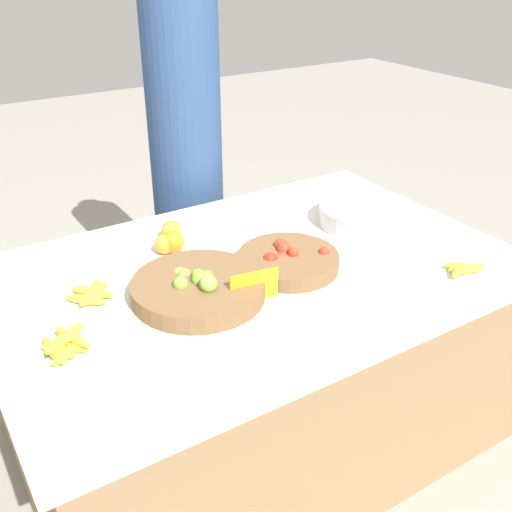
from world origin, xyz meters
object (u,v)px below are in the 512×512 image
(tomato_basket, at_px, (288,260))
(metal_bowl, at_px, (367,215))
(vendor_person, at_px, (187,163))
(lime_bowl, at_px, (199,288))
(price_sign, at_px, (254,287))

(tomato_basket, bearing_deg, metal_bowl, 14.94)
(tomato_basket, distance_m, vendor_person, 0.94)
(lime_bowl, relative_size, tomato_basket, 1.22)
(price_sign, bearing_deg, metal_bowl, 28.79)
(tomato_basket, height_order, metal_bowl, tomato_basket)
(tomato_basket, bearing_deg, price_sign, -150.24)
(lime_bowl, xyz_separation_m, metal_bowl, (0.81, 0.13, 0.01))
(lime_bowl, bearing_deg, tomato_basket, 1.08)
(price_sign, relative_size, vendor_person, 0.09)
(lime_bowl, distance_m, tomato_basket, 0.35)
(metal_bowl, bearing_deg, lime_bowl, -170.83)
(price_sign, bearing_deg, tomato_basket, 38.66)
(lime_bowl, xyz_separation_m, tomato_basket, (0.35, 0.01, -0.00))
(lime_bowl, distance_m, metal_bowl, 0.82)
(lime_bowl, height_order, vendor_person, vendor_person)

